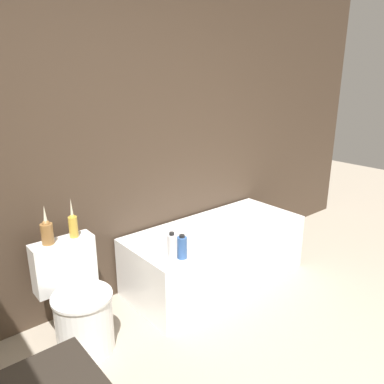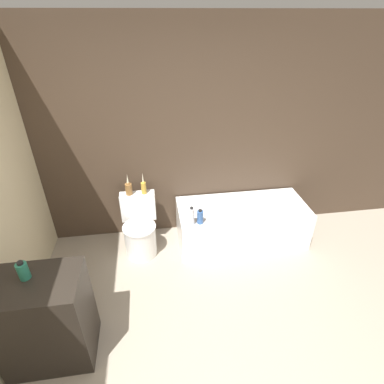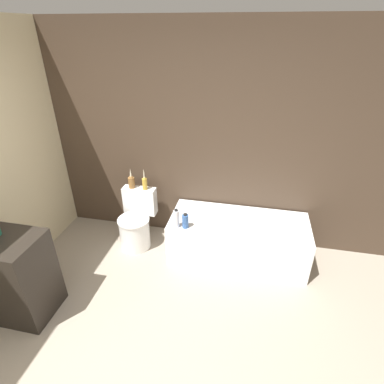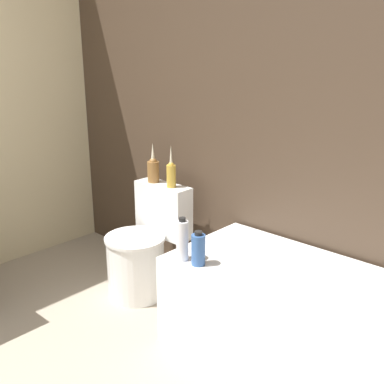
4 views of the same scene
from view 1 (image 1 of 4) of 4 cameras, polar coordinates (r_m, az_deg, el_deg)
name	(u,v)px [view 1 (image 1 of 4)]	position (r m, az deg, el deg)	size (l,w,h in m)	color
wall_back_tiled	(109,140)	(2.91, -12.48, 7.81)	(6.40, 0.06, 2.60)	#423326
bathtub	(216,253)	(3.35, 3.67, -9.30)	(1.60, 0.69, 0.51)	white
toilet	(79,306)	(2.72, -16.85, -16.27)	(0.42, 0.53, 0.71)	white
vase_gold	(47,231)	(2.61, -21.25, -5.58)	(0.08, 0.08, 0.27)	olive
vase_silver	(73,224)	(2.66, -17.68, -4.72)	(0.06, 0.06, 0.28)	gold
shampoo_bottle_tall	(172,249)	(2.61, -3.07, -8.62)	(0.06, 0.06, 0.23)	silver
shampoo_bottle_short	(182,247)	(2.69, -1.53, -8.42)	(0.07, 0.07, 0.18)	#335999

